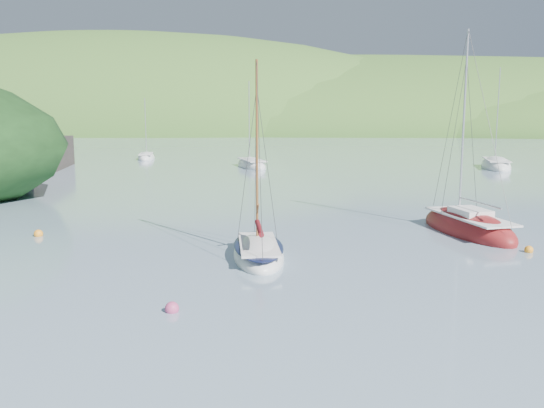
# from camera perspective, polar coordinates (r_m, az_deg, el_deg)

# --- Properties ---
(ground) EXTENTS (700.00, 700.00, 0.00)m
(ground) POSITION_cam_1_polar(r_m,az_deg,el_deg) (21.77, -3.27, -9.93)
(ground) COLOR gray
(ground) RESTS_ON ground
(shoreline_hills) EXTENTS (690.00, 135.00, 56.00)m
(shoreline_hills) POSITION_cam_1_polar(r_m,az_deg,el_deg) (193.33, 0.49, 7.16)
(shoreline_hills) COLOR #326225
(shoreline_hills) RESTS_ON ground
(daysailer_white) EXTENTS (3.34, 6.76, 9.95)m
(daysailer_white) POSITION_cam_1_polar(r_m,az_deg,el_deg) (28.86, -1.29, -4.62)
(daysailer_white) COLOR white
(daysailer_white) RESTS_ON ground
(sloop_red) EXTENTS (5.31, 8.81, 12.33)m
(sloop_red) POSITION_cam_1_polar(r_m,az_deg,el_deg) (36.15, 17.96, -2.23)
(sloop_red) COLOR maroon
(sloop_red) RESTS_ON ground
(distant_sloop_a) EXTENTS (5.29, 8.03, 10.83)m
(distant_sloop_a) POSITION_cam_1_polar(r_m,az_deg,el_deg) (70.92, -1.94, 3.63)
(distant_sloop_a) COLOR white
(distant_sloop_a) RESTS_ON ground
(distant_sloop_b) EXTENTS (4.22, 9.04, 12.41)m
(distant_sloop_b) POSITION_cam_1_polar(r_m,az_deg,el_deg) (74.35, 20.32, 3.34)
(distant_sloop_b) COLOR white
(distant_sloop_b) RESTS_ON ground
(distant_sloop_c) EXTENTS (3.37, 6.50, 8.83)m
(distant_sloop_c) POSITION_cam_1_polar(r_m,az_deg,el_deg) (83.49, -11.76, 4.28)
(distant_sloop_c) COLOR white
(distant_sloop_c) RESTS_ON ground
(mooring_buoys) EXTENTS (26.26, 12.22, 0.50)m
(mooring_buoys) POSITION_cam_1_polar(r_m,az_deg,el_deg) (28.22, -6.45, -5.22)
(mooring_buoys) COLOR #C54375
(mooring_buoys) RESTS_ON ground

